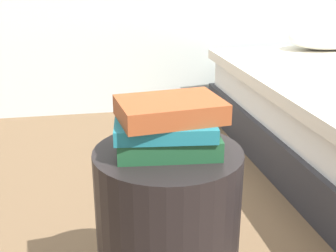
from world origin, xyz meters
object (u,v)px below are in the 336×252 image
at_px(side_table, 168,238).
at_px(book_forest, 167,141).
at_px(book_teal, 165,127).
at_px(book_rust, 170,109).

xyz_separation_m(side_table, book_forest, (-0.00, 0.00, 0.30)).
distance_m(side_table, book_teal, 0.34).
relative_size(side_table, book_teal, 2.11).
xyz_separation_m(book_teal, book_rust, (0.02, 0.01, 0.04)).
distance_m(book_teal, book_rust, 0.05).
distance_m(book_forest, book_rust, 0.09).
height_order(book_forest, book_rust, book_rust).
relative_size(book_forest, book_teal, 1.03).
bearing_deg(side_table, book_rust, -6.03).
relative_size(book_teal, book_rust, 0.98).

